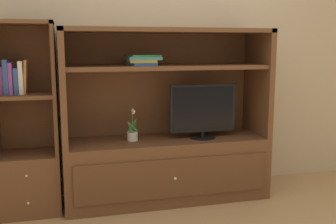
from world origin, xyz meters
TOP-DOWN VIEW (x-y plane):
  - ground_plane at (0.00, 0.00)m, footprint 8.00×8.00m
  - painted_rear_wall at (0.00, 0.75)m, footprint 6.00×0.10m
  - media_console at (0.00, 0.41)m, footprint 1.82×0.58m
  - tv_monitor at (0.32, 0.34)m, footprint 0.61×0.24m
  - potted_plant at (-0.31, 0.40)m, footprint 0.10×0.11m
  - magazine_stack at (-0.22, 0.40)m, footprint 0.28×0.35m
  - bookshelf_tall at (-1.19, 0.41)m, footprint 0.51×0.43m
  - upright_book_row at (-1.27, 0.40)m, footprint 0.23×0.15m

SIDE VIEW (x-z plane):
  - ground_plane at x=0.00m, z-range 0.00..0.00m
  - media_console at x=0.00m, z-range -0.29..1.24m
  - bookshelf_tall at x=-1.19m, z-range -0.28..1.30m
  - potted_plant at x=-0.31m, z-range 0.47..0.77m
  - tv_monitor at x=0.32m, z-range 0.56..1.05m
  - upright_book_row at x=-1.27m, z-range 0.99..1.27m
  - magazine_stack at x=-0.22m, z-range 1.22..1.31m
  - painted_rear_wall at x=0.00m, z-range 0.00..2.80m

